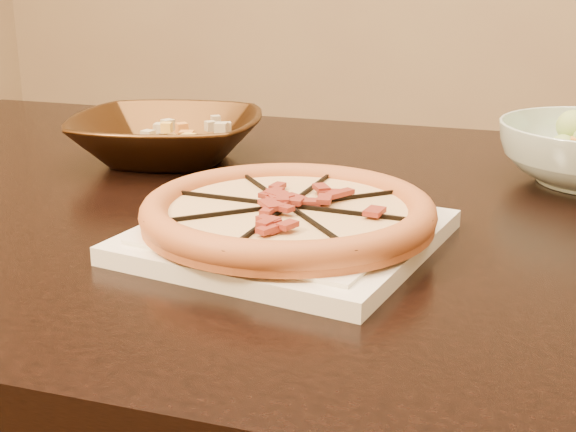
# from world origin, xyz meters

# --- Properties ---
(dining_table) EXTENTS (1.48, 0.96, 0.75)m
(dining_table) POSITION_xyz_m (-0.05, -0.12, 0.65)
(dining_table) COLOR black
(dining_table) RESTS_ON floor
(plate) EXTENTS (0.31, 0.31, 0.02)m
(plate) POSITION_xyz_m (0.03, -0.28, 0.76)
(plate) COLOR white
(plate) RESTS_ON dining_table
(pizza) EXTENTS (0.29, 0.29, 0.03)m
(pizza) POSITION_xyz_m (0.03, -0.28, 0.78)
(pizza) COLOR #B25721
(pizza) RESTS_ON plate
(bronze_bowl) EXTENTS (0.31, 0.31, 0.06)m
(bronze_bowl) POSITION_xyz_m (-0.24, -0.00, 0.78)
(bronze_bowl) COLOR #3E2610
(bronze_bowl) RESTS_ON dining_table
(mixed_dish) EXTENTS (0.09, 0.12, 0.03)m
(mixed_dish) POSITION_xyz_m (-0.24, -0.00, 0.83)
(mixed_dish) COLOR tan
(mixed_dish) RESTS_ON bronze_bowl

